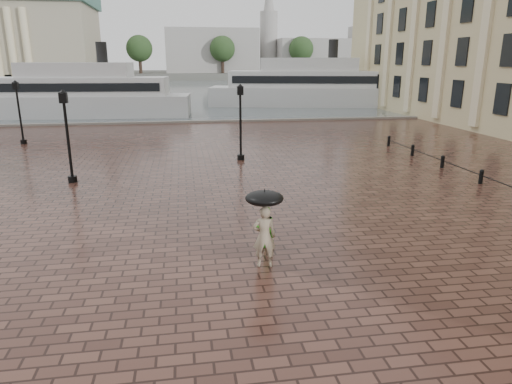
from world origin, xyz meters
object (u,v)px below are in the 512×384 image
street_lamps (106,122)px  adult_pedestrian (264,237)px  child_pedestrian (265,227)px  ferry_near (79,95)px  ferry_far (308,86)px

street_lamps → adult_pedestrian: street_lamps is taller
street_lamps → child_pedestrian: 16.65m
child_pedestrian → street_lamps: bearing=-84.4°
ferry_near → child_pedestrian: bearing=-66.4°
adult_pedestrian → ferry_near: bearing=-64.1°
adult_pedestrian → ferry_far: ferry_far is taller
ferry_far → street_lamps: bearing=-111.0°
street_lamps → ferry_near: ferry_near is taller
child_pedestrian → ferry_far: 48.74m
ferry_near → ferry_far: ferry_far is taller
adult_pedestrian → ferry_near: size_ratio=0.08×
adult_pedestrian → ferry_far: (14.42, 48.06, 1.62)m
adult_pedestrian → ferry_near: ferry_near is taller
child_pedestrian → adult_pedestrian: bearing=58.8°
street_lamps → adult_pedestrian: (6.79, -16.42, -1.40)m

